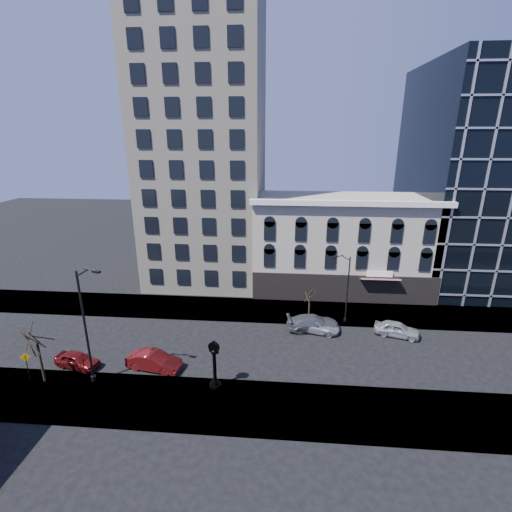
# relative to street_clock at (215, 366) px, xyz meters

# --- Properties ---
(ground) EXTENTS (160.00, 160.00, 0.00)m
(ground) POSITION_rel_street_clock_xyz_m (0.47, 6.00, -2.04)
(ground) COLOR black
(ground) RESTS_ON ground
(sidewalk_far) EXTENTS (160.00, 6.00, 0.12)m
(sidewalk_far) POSITION_rel_street_clock_xyz_m (0.47, 14.00, -1.98)
(sidewalk_far) COLOR gray
(sidewalk_far) RESTS_ON ground
(sidewalk_near) EXTENTS (160.00, 6.00, 0.12)m
(sidewalk_near) POSITION_rel_street_clock_xyz_m (0.47, -2.00, -1.98)
(sidewalk_near) COLOR gray
(sidewalk_near) RESTS_ON ground
(cream_tower) EXTENTS (15.90, 15.40, 42.50)m
(cream_tower) POSITION_rel_street_clock_xyz_m (-5.64, 24.88, 17.28)
(cream_tower) COLOR beige
(cream_tower) RESTS_ON ground
(victorian_row) EXTENTS (22.60, 11.19, 12.50)m
(victorian_row) POSITION_rel_street_clock_xyz_m (12.47, 21.89, 3.96)
(victorian_row) COLOR #B4A994
(victorian_row) RESTS_ON ground
(glass_office) EXTENTS (20.00, 20.15, 28.00)m
(glass_office) POSITION_rel_street_clock_xyz_m (32.47, 26.91, 11.96)
(glass_office) COLOR black
(glass_office) RESTS_ON ground
(street_clock) EXTENTS (0.96, 0.96, 4.24)m
(street_clock) POSITION_rel_street_clock_xyz_m (0.00, 0.00, 0.00)
(street_clock) COLOR black
(street_clock) RESTS_ON sidewalk_near
(street_lamp_near) EXTENTS (2.62, 0.93, 10.28)m
(street_lamp_near) POSITION_rel_street_clock_xyz_m (-9.44, -0.30, 5.84)
(street_lamp_near) COLOR black
(street_lamp_near) RESTS_ON sidewalk_near
(street_lamp_far) EXTENTS (1.90, 1.02, 7.83)m
(street_lamp_far) POSITION_rel_street_clock_xyz_m (11.52, 11.76, 3.99)
(street_lamp_far) COLOR black
(street_lamp_far) RESTS_ON sidewalk_far
(bare_tree_near) EXTENTS (3.44, 3.44, 5.91)m
(bare_tree_near) POSITION_rel_street_clock_xyz_m (-14.22, -0.47, 2.54)
(bare_tree_near) COLOR #312718
(bare_tree_near) RESTS_ON sidewalk_near
(bare_tree_far) EXTENTS (2.06, 2.06, 3.54)m
(bare_tree_far) POSITION_rel_street_clock_xyz_m (8.20, 13.21, 0.74)
(bare_tree_far) COLOR #312718
(bare_tree_far) RESTS_ON sidewalk_far
(warning_sign) EXTENTS (0.76, 0.33, 2.46)m
(warning_sign) POSITION_rel_street_clock_xyz_m (-15.63, -0.30, -0.23)
(warning_sign) COLOR black
(warning_sign) RESTS_ON sidewalk_near
(car_near_a) EXTENTS (4.32, 2.51, 1.38)m
(car_near_a) POSITION_rel_street_clock_xyz_m (-12.60, 1.78, -1.35)
(car_near_a) COLOR maroon
(car_near_a) RESTS_ON ground
(car_near_b) EXTENTS (5.01, 2.48, 1.58)m
(car_near_b) POSITION_rel_street_clock_xyz_m (-5.77, 2.07, -1.25)
(car_near_b) COLOR maroon
(car_near_b) RESTS_ON ground
(car_far_a) EXTENTS (4.99, 3.05, 1.29)m
(car_far_a) POSITION_rel_street_clock_xyz_m (8.84, 9.76, -1.39)
(car_far_a) COLOR #A5A8AD
(car_far_a) RESTS_ON ground
(car_far_b) EXTENTS (5.76, 3.06, 1.59)m
(car_far_b) POSITION_rel_street_clock_xyz_m (8.45, 10.05, -1.24)
(car_far_b) COLOR #595B60
(car_far_b) RESTS_ON ground
(car_far_c) EXTENTS (4.73, 2.93, 1.50)m
(car_far_c) POSITION_rel_street_clock_xyz_m (16.84, 9.53, -1.29)
(car_far_c) COLOR #A5A8AD
(car_far_c) RESTS_ON ground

